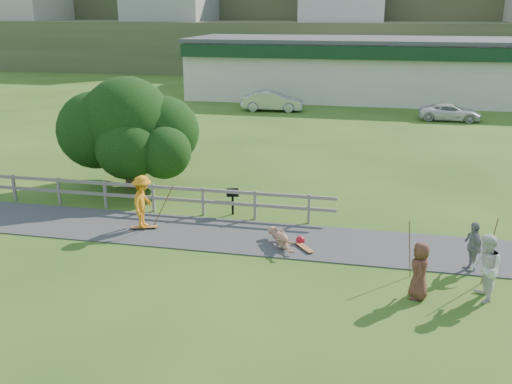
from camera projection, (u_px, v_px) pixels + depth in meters
The scene contains 19 objects.
ground at pixel (233, 255), 18.16m from camera, with size 260.00×260.00×0.00m, color #2C5017.
path at pixel (244, 236), 19.54m from camera, with size 34.00×3.00×0.04m, color #343436.
fence at pixel (138, 192), 21.93m from camera, with size 15.05×0.10×1.10m.
strip_mall at pixel (379, 68), 49.06m from camera, with size 32.50×10.75×5.10m.
skater_rider at pixel (143, 204), 19.93m from camera, with size 1.22×0.70×1.88m, color orange.
skater_fallen at pixel (281, 238), 18.65m from camera, with size 1.71×0.41×0.62m, color tan.
spectator_a at pixel (485, 268), 15.05m from camera, with size 0.90×0.70×1.86m, color silver.
spectator_b at pixel (473, 247), 16.82m from camera, with size 0.91×0.38×1.55m, color gray.
spectator_c at pixel (420, 271), 15.21m from camera, with size 0.78×0.51×1.60m, color brown.
car_silver at pixel (272, 101), 43.45m from camera, with size 1.61×4.63×1.53m, color #B4B7BC.
car_white at pixel (450, 112), 39.77m from camera, with size 1.94×4.22×1.17m, color white.
tree at pixel (129, 140), 24.44m from camera, with size 6.29×6.29×4.18m, color black, non-canonical shape.
bbq at pixel (233, 202), 21.55m from camera, with size 0.46×0.35×1.00m, color black, non-canonical shape.
longboard_rider at pixel (144, 228), 20.20m from camera, with size 0.93×0.23×0.10m, color #9C6833, non-canonical shape.
longboard_fallen at pixel (305, 249), 18.47m from camera, with size 0.90×0.22×0.10m, color #9C6833, non-canonical shape.
helmet at pixel (300, 240), 18.90m from camera, with size 0.30×0.30×0.30m, color #B01123.
pole_rider at pixel (163, 203), 20.19m from camera, with size 0.03×0.03×1.81m, color brown.
pole_spec_left at pixel (410, 249), 16.42m from camera, with size 0.03×0.03×1.72m, color brown.
pole_spec_right at pixel (489, 251), 15.90m from camera, with size 0.03×0.03×2.02m, color brown.
Camera 1 is at (4.25, -16.13, 7.46)m, focal length 40.00 mm.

